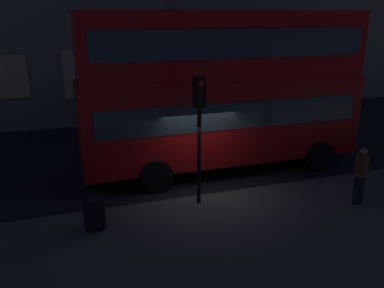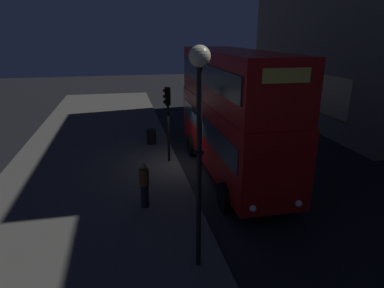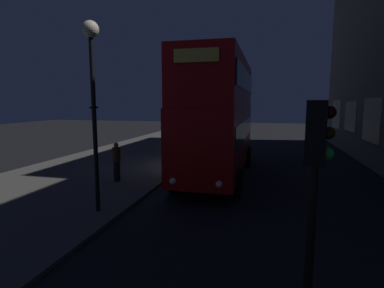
% 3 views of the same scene
% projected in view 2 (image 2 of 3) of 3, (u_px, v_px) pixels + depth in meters
% --- Properties ---
extents(ground_plane, '(80.00, 80.00, 0.00)m').
position_uv_depth(ground_plane, '(189.00, 165.00, 16.81)').
color(ground_plane, black).
extents(sidewalk_slab, '(44.00, 8.43, 0.12)m').
position_uv_depth(sidewalk_slab, '(93.00, 172.00, 15.87)').
color(sidewalk_slab, '#4C4944').
rests_on(sidewalk_slab, ground).
extents(double_decker_bus, '(10.15, 2.89, 5.67)m').
position_uv_depth(double_decker_bus, '(231.00, 108.00, 14.93)').
color(double_decker_bus, '#B20F0F').
rests_on(double_decker_bus, ground).
extents(traffic_light_near_kerb, '(0.33, 0.36, 3.78)m').
position_uv_depth(traffic_light_near_kerb, '(168.00, 109.00, 16.16)').
color(traffic_light_near_kerb, black).
rests_on(traffic_light_near_kerb, sidewalk_slab).
extents(street_lamp, '(0.51, 0.51, 5.97)m').
position_uv_depth(street_lamp, '(199.00, 113.00, 8.02)').
color(street_lamp, black).
rests_on(street_lamp, sidewalk_slab).
extents(pedestrian, '(0.37, 0.37, 1.75)m').
position_uv_depth(pedestrian, '(144.00, 185.00, 12.26)').
color(pedestrian, black).
rests_on(pedestrian, sidewalk_slab).
extents(litter_bin, '(0.57, 0.57, 0.87)m').
position_uv_depth(litter_bin, '(151.00, 136.00, 19.67)').
color(litter_bin, black).
rests_on(litter_bin, sidewalk_slab).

